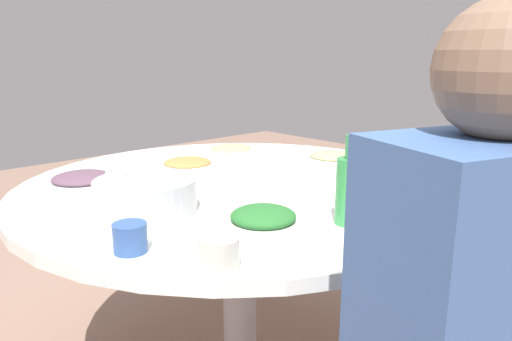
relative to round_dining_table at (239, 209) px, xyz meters
name	(u,v)px	position (x,y,z in m)	size (l,w,h in m)	color
round_dining_table	(239,209)	(0.00, 0.00, 0.00)	(1.39, 1.39, 0.73)	#99999E
rice_bowl	(145,195)	(-0.37, -0.06, 0.14)	(0.26, 0.26, 0.10)	#B2B5BA
soup_bowl	(383,175)	(0.31, -0.33, 0.12)	(0.26, 0.25, 0.07)	white
dish_eggplant	(82,181)	(-0.39, 0.29, 0.11)	(0.24, 0.24, 0.05)	silver
dish_tofu_braise	(187,165)	(-0.03, 0.25, 0.11)	(0.22, 0.22, 0.04)	white
dish_noodles	(332,157)	(0.46, -0.01, 0.11)	(0.23, 0.23, 0.04)	silver
dish_greens	(263,221)	(-0.24, -0.36, 0.11)	(0.23, 0.23, 0.06)	silver
dish_shrimp	(231,151)	(0.26, 0.34, 0.11)	(0.21, 0.21, 0.04)	white
green_bottle	(350,189)	(-0.06, -0.47, 0.18)	(0.07, 0.07, 0.22)	#359147
tea_cup_near	(130,238)	(-0.53, -0.27, 0.12)	(0.07, 0.07, 0.06)	#305292
tea_cup_far	(403,222)	(-0.04, -0.61, 0.12)	(0.07, 0.07, 0.07)	silver
tea_cup_side	(219,254)	(-0.45, -0.46, 0.12)	(0.08, 0.08, 0.07)	silver
diner_left	(478,314)	(-0.31, -0.89, 0.13)	(0.41, 0.43, 0.76)	#2D333D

